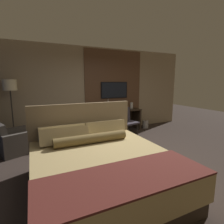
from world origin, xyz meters
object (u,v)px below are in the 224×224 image
tv (114,90)px  floor_lamp (10,90)px  bed (101,167)px  vase_short (132,105)px  vase_tall (108,104)px  book (123,109)px  waste_bin (145,124)px  desk (117,116)px  armchair_by_window (14,142)px  desk_chair (126,119)px

tv → floor_lamp: 3.16m
bed → vase_short: bed is taller
floor_lamp → vase_tall: 2.87m
book → tv: bearing=128.1°
vase_tall → waste_bin: (1.42, -0.19, -0.81)m
desk → vase_tall: size_ratio=3.84×
bed → desk: size_ratio=1.40×
tv → waste_bin: tv is taller
bed → desk: 3.38m
armchair_by_window → book: book is taller
vase_short → waste_bin: vase_short is taller
bed → tv: size_ratio=2.24×
bed → waste_bin: bearing=44.0°
armchair_by_window → book: (3.33, 0.64, 0.50)m
floor_lamp → book: floor_lamp is taller
desk_chair → book: (0.21, 0.57, 0.24)m
desk_chair → armchair_by_window: 3.13m
bed → book: size_ratio=9.09×
book → waste_bin: size_ratio=0.88×
desk → floor_lamp: (-3.15, -0.05, 0.97)m
vase_tall → waste_bin: 1.64m
book → desk: bearing=168.4°
desk → desk_chair: desk_chair is taller
desk_chair → book: desk_chair is taller
vase_short → book: (-0.38, -0.08, -0.09)m
desk_chair → tv: bearing=78.5°
desk → armchair_by_window: (-3.11, -0.68, -0.24)m
desk_chair → floor_lamp: size_ratio=0.50×
floor_lamp → vase_tall: floor_lamp is taller
tv → floor_lamp: size_ratio=0.58×
tv → waste_bin: (1.09, -0.39, -1.26)m
tv → vase_tall: (-0.33, -0.20, -0.45)m
vase_short → waste_bin: (0.50, -0.19, -0.71)m
vase_tall → vase_short: size_ratio=1.95×
tv → armchair_by_window: bearing=-163.6°
desk → book: 0.34m
armchair_by_window → vase_tall: bearing=-98.2°
bed → armchair_by_window: size_ratio=2.24×
armchair_by_window → vase_tall: (2.78, 0.72, 0.69)m
armchair_by_window → waste_bin: size_ratio=3.60×
vase_tall → tv: bearing=31.5°
desk → vase_short: (0.59, 0.04, 0.35)m
tv → desk_chair: (0.01, -0.85, -0.88)m
tv → waste_bin: bearing=-19.6°
tv → floor_lamp: floor_lamp is taller
desk → armchair_by_window: 3.19m
armchair_by_window → tv: bearing=-96.2°
armchair_by_window → floor_lamp: size_ratio=0.58×
desk_chair → desk: bearing=78.8°
armchair_by_window → vase_tall: size_ratio=2.40×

